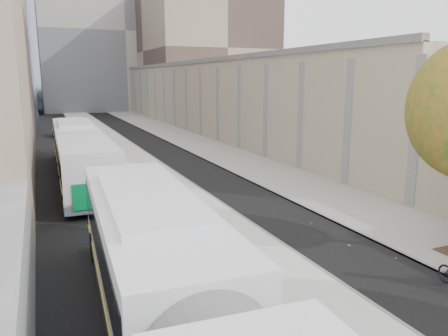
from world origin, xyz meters
TOP-DOWN VIEW (x-y plane):
  - bus_platform at (-3.88, 35.00)m, footprint 4.25×150.00m
  - sidewalk at (4.12, 35.00)m, footprint 4.75×150.00m
  - building_tan at (15.50, 64.00)m, footprint 18.00×92.00m
  - building_far_block at (6.00, 96.00)m, footprint 30.00×18.00m
  - bus_near at (-7.68, 9.57)m, footprint 3.59×18.74m
  - bus_far at (-7.79, 31.25)m, footprint 3.05×18.63m
  - distant_car at (-7.74, 52.98)m, footprint 2.25×4.38m

SIDE VIEW (x-z plane):
  - sidewalk at x=4.12m, z-range 0.00..0.08m
  - bus_platform at x=-3.88m, z-range 0.00..0.15m
  - distant_car at x=-7.74m, z-range 0.00..1.42m
  - bus_far at x=-7.79m, z-range 0.14..3.24m
  - bus_near at x=-7.68m, z-range 0.14..3.25m
  - building_tan at x=15.50m, z-range 0.00..8.00m
  - building_far_block at x=6.00m, z-range 0.00..30.00m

